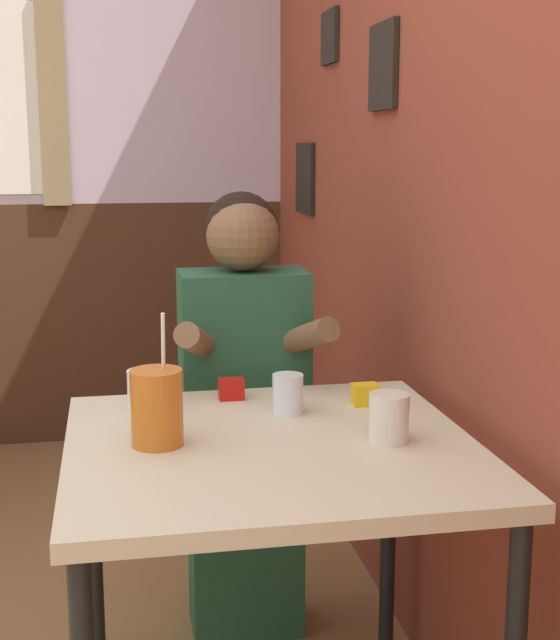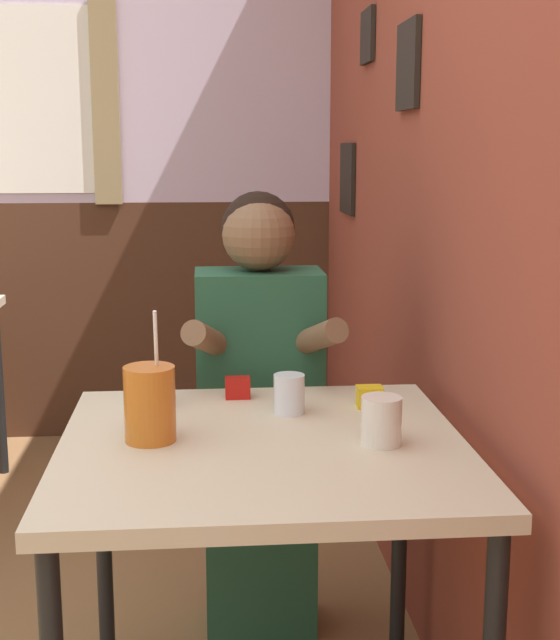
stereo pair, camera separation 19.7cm
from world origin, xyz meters
The scene contains 10 objects.
brick_wall_right centered at (1.24, 1.37, 1.35)m, with size 0.08×4.73×2.70m.
back_wall centered at (-0.01, 2.76, 1.36)m, with size 5.41×0.09×2.70m.
main_table centered at (0.74, 0.37, 0.68)m, with size 0.84×0.83×0.75m.
person_seated centered at (0.77, 0.96, 0.64)m, with size 0.42×0.40×1.24m.
cocktail_pitcher centered at (0.51, 0.40, 0.83)m, with size 0.11×0.11×0.28m.
glass_near_pitcher centered at (0.81, 0.56, 0.80)m, with size 0.07×0.07×0.09m.
glass_center centered at (0.49, 0.64, 0.80)m, with size 0.08×0.08×0.10m.
glass_far_side centered at (0.98, 0.33, 0.80)m, with size 0.08×0.08×0.10m.
condiment_ketchup centered at (0.70, 0.70, 0.78)m, with size 0.06×0.04×0.05m.
condiment_mustard centered at (1.00, 0.60, 0.78)m, with size 0.06×0.04×0.05m.
Camera 1 is at (0.43, -1.36, 1.36)m, focal length 50.00 mm.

